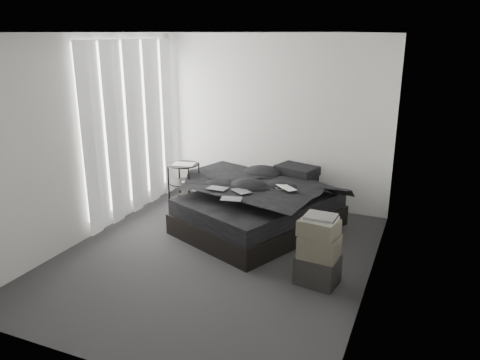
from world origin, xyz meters
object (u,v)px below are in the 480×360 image
at_px(bed, 259,219).
at_px(box_lower, 317,270).
at_px(side_stand, 184,191).
at_px(laptop, 283,183).

distance_m(bed, box_lower, 1.58).
distance_m(side_stand, box_lower, 2.57).
height_order(bed, side_stand, side_stand).
xyz_separation_m(side_stand, box_lower, (2.28, -1.16, -0.24)).
bearing_deg(side_stand, bed, -1.18).
bearing_deg(bed, laptop, 7.50).
bearing_deg(side_stand, laptop, -4.59).
distance_m(bed, laptop, 0.71).
relative_size(laptop, side_stand, 0.41).
bearing_deg(laptop, box_lower, -13.80).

